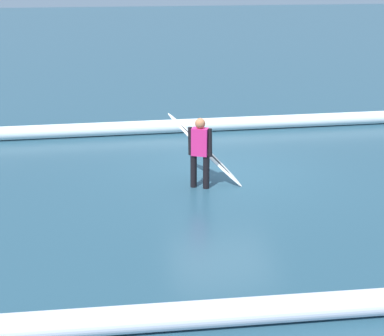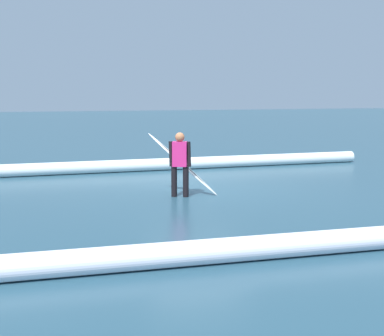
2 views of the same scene
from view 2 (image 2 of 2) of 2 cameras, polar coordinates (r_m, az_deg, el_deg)
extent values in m
plane|color=#264B5D|center=(13.98, 0.43, -2.18)|extent=(131.43, 131.43, 0.00)
cylinder|color=black|center=(12.84, -1.89, -1.43)|extent=(0.14, 0.14, 0.73)
cylinder|color=black|center=(12.80, -0.66, -1.46)|extent=(0.14, 0.14, 0.73)
cube|color=#D82672|center=(12.73, -1.29, 1.48)|extent=(0.39, 0.33, 0.59)
sphere|color=#BC7048|center=(12.69, -1.29, 3.28)|extent=(0.22, 0.22, 0.22)
cylinder|color=black|center=(12.76, -2.24, 1.50)|extent=(0.09, 0.15, 0.60)
cylinder|color=black|center=(12.70, -0.33, 1.47)|extent=(0.09, 0.14, 0.60)
ellipsoid|color=white|center=(13.14, -1.02, 0.44)|extent=(1.63, 1.18, 1.51)
ellipsoid|color=black|center=(13.13, -1.02, 0.45)|extent=(1.25, 0.84, 1.22)
cylinder|color=white|center=(16.85, -12.14, 0.02)|extent=(19.55, 0.72, 0.38)
cylinder|color=white|center=(7.92, 3.85, -8.63)|extent=(24.75, 1.90, 0.37)
camera|label=1|loc=(2.61, 56.94, 54.72)|focal=54.12mm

